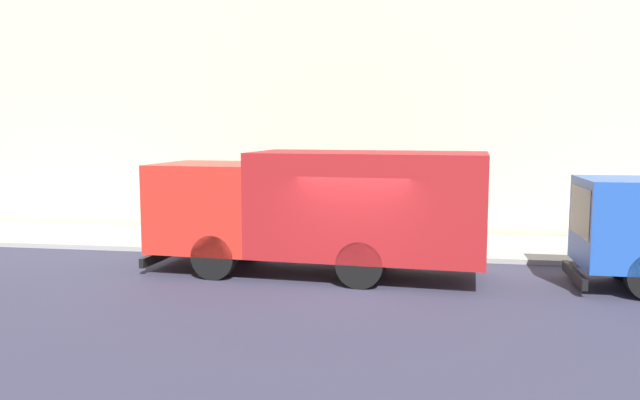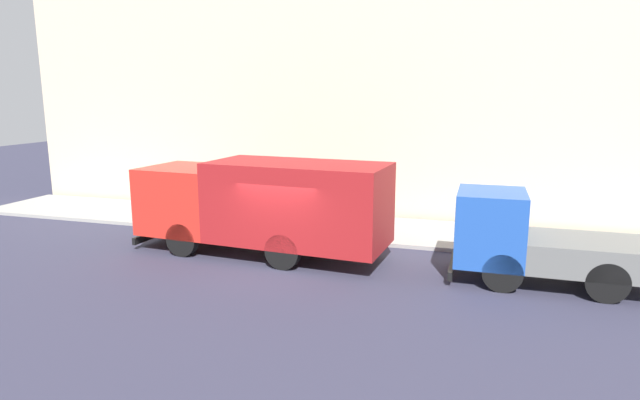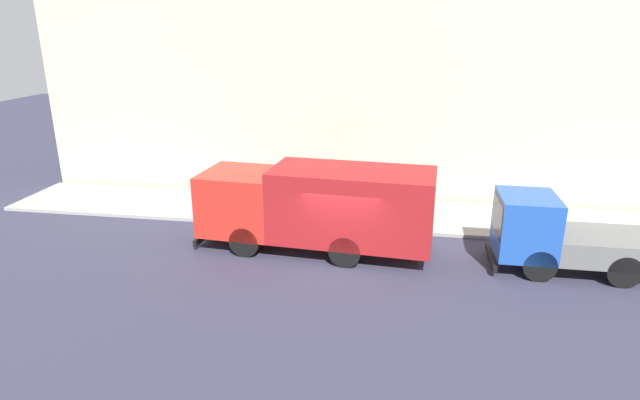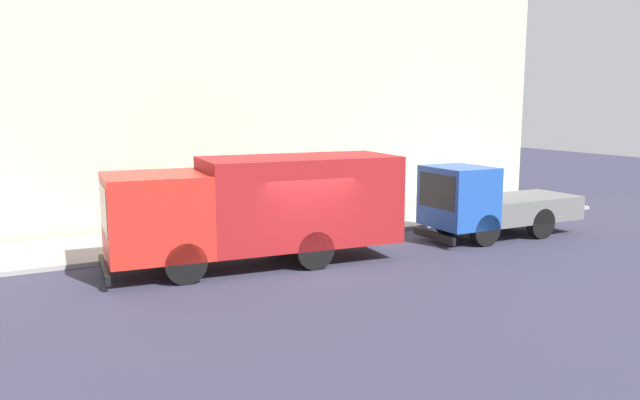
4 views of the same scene
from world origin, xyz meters
name	(u,v)px [view 4 (image 4 of 4)]	position (x,y,z in m)	size (l,w,h in m)	color
ground	(307,269)	(0.00, 0.00, 0.00)	(80.00, 80.00, 0.00)	#313044
sidewalk	(244,233)	(4.93, 0.00, 0.07)	(3.85, 30.00, 0.13)	#989791
building_facade	(217,91)	(7.35, 0.00, 4.92)	(0.50, 30.00, 9.84)	beige
large_utility_truck	(259,205)	(1.10, 0.95, 1.69)	(3.17, 8.35, 3.01)	red
small_flatbed_truck	(488,203)	(0.77, -7.19, 1.17)	(2.17, 5.72, 2.47)	#204CA6
pedestrian_walking	(240,210)	(4.07, 0.43, 1.06)	(0.45, 0.45, 1.74)	black
pedestrian_standing	(148,218)	(4.61, 3.28, 0.96)	(0.49, 0.49, 1.59)	#444055
traffic_cone_orange	(118,242)	(3.68, 4.38, 0.48)	(0.48, 0.48, 0.69)	orange
street_sign_post	(236,194)	(3.50, 0.77, 1.67)	(0.44, 0.08, 2.60)	#4C5156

